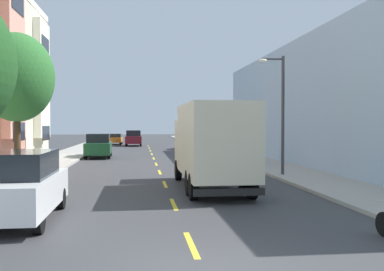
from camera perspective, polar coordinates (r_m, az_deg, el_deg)
ground_plane at (r=37.86m, az=-5.10°, el=-2.61°), size 160.00×160.00×0.00m
sidewalk_left at (r=36.33m, az=-16.28°, el=-2.72°), size 3.20×120.00×0.14m
sidewalk_right at (r=36.78m, az=6.13°, el=-2.62°), size 3.20×120.00×0.14m
lane_centerline_dashes at (r=32.38m, az=-4.80°, el=-3.29°), size 0.14×47.20×0.01m
apartment_block_opposite at (r=31.50m, az=21.33°, el=3.81°), size 10.00×36.00×8.06m
street_tree_second at (r=20.78m, az=-21.62°, el=6.92°), size 3.21×3.21×6.51m
street_lamp at (r=22.88m, az=11.21°, el=3.87°), size 1.35×0.28×5.99m
delivery_box_truck at (r=18.19m, az=2.50°, el=-0.83°), size 2.44×7.80×3.48m
parked_suv_forest at (r=36.23m, az=-11.92°, el=-1.26°), size 2.08×4.85×1.93m
parked_suv_red at (r=47.44m, az=-0.13°, el=-0.59°), size 2.02×4.83×1.93m
parked_sedan_sky at (r=29.01m, az=4.09°, el=-2.37°), size 1.84×4.51×1.43m
parked_sedan_orange at (r=59.24m, az=-9.88°, el=-0.43°), size 1.89×4.53×1.43m
parked_suv_white at (r=13.29m, az=-21.37°, el=-5.99°), size 1.98×4.81×1.93m
moving_burgundy_sedan at (r=55.30m, az=-7.53°, el=-0.31°), size 1.95×4.80×1.93m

